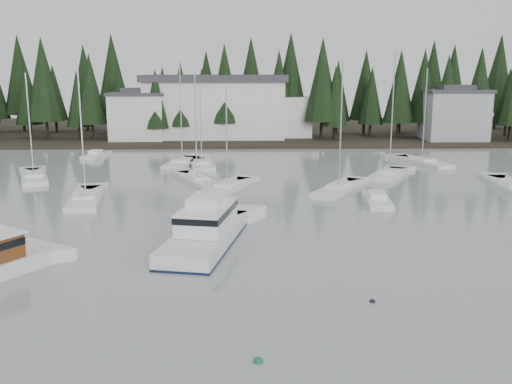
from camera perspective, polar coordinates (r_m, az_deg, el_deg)
far_shore_land at (r=116.91m, az=-1.26°, el=6.11°), size 240.00×54.00×1.00m
conifer_treeline at (r=105.98m, az=-1.26°, el=5.48°), size 200.00×22.00×20.00m
house_west at (r=100.20m, az=-11.71°, el=7.53°), size 9.54×7.42×8.75m
house_east_a at (r=103.95m, az=19.17°, el=7.41°), size 10.60×8.48×9.25m
harbor_inn at (r=101.86m, az=-2.96°, el=8.46°), size 29.50×11.50×10.90m
cabin_cruiser_center at (r=41.15m, az=-5.04°, el=-4.09°), size 6.18×12.87×5.31m
sailboat_0 at (r=70.21m, az=-21.31°, el=1.29°), size 6.14×10.27×12.49m
sailboat_1 at (r=65.93m, az=24.23°, el=0.38°), size 3.85×10.84×12.91m
sailboat_2 at (r=56.87m, az=-16.64°, el=-0.77°), size 4.43×10.45×13.81m
sailboat_4 at (r=68.78m, az=13.17°, el=1.61°), size 6.62×8.75×14.67m
sailboat_5 at (r=59.72m, az=-2.90°, el=0.32°), size 6.04×9.75×11.13m
sailboat_6 at (r=79.30m, az=16.24°, el=2.80°), size 6.00×10.45×13.00m
sailboat_8 at (r=59.63m, az=8.29°, el=0.21°), size 7.17×9.98×13.59m
sailboat_11 at (r=76.04m, az=-7.38°, el=2.80°), size 4.56×9.63×13.46m
sailboat_12 at (r=74.28m, az=-5.45°, el=2.62°), size 4.08×9.10×11.20m
sailboat_13 at (r=63.87m, az=-5.92°, el=1.06°), size 6.42×10.10×12.69m
runabout_1 at (r=54.67m, az=12.04°, el=-0.96°), size 2.74×6.67×1.42m
runabout_3 at (r=84.91m, az=-15.74°, el=3.46°), size 3.13×6.01×1.42m
mooring_buoy_green at (r=25.48m, az=0.22°, el=-16.62°), size 0.44×0.44×0.44m
mooring_buoy_dark at (r=31.90m, az=11.56°, el=-10.73°), size 0.34×0.34×0.34m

